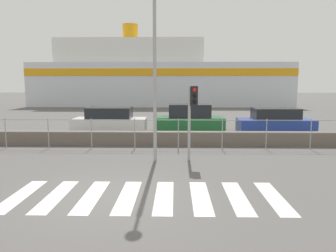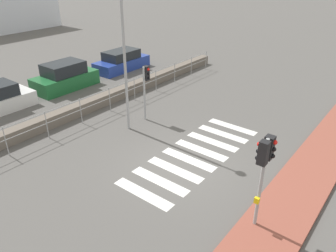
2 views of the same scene
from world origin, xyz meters
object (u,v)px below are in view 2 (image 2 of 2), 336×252
(traffic_light_near, at_px, (265,160))
(streetlamp, at_px, (128,49))
(parked_car_blue, at_px, (122,61))
(parked_car_green, at_px, (65,77))
(traffic_light_far, at_px, (146,81))

(traffic_light_near, relative_size, streetlamp, 0.49)
(streetlamp, xyz_separation_m, parked_car_blue, (6.32, 7.09, -3.21))
(streetlamp, height_order, parked_car_blue, streetlamp)
(traffic_light_near, bearing_deg, parked_car_green, 75.22)
(traffic_light_near, xyz_separation_m, parked_car_green, (3.74, 14.19, -1.66))
(streetlamp, relative_size, parked_car_green, 1.60)
(parked_car_green, bearing_deg, traffic_light_far, -91.64)
(streetlamp, bearing_deg, parked_car_green, 77.93)
(traffic_light_far, distance_m, streetlamp, 2.28)
(traffic_light_far, height_order, parked_car_blue, traffic_light_far)
(traffic_light_far, bearing_deg, parked_car_blue, 53.66)
(traffic_light_near, height_order, parked_car_blue, traffic_light_near)
(streetlamp, bearing_deg, traffic_light_far, 12.31)
(traffic_light_near, distance_m, parked_car_green, 14.77)
(traffic_light_far, xyz_separation_m, parked_car_green, (0.19, 6.80, -1.29))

